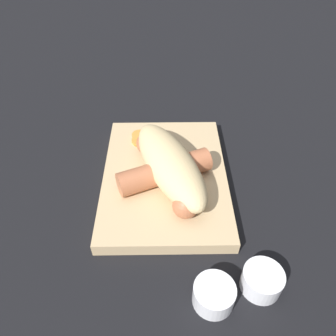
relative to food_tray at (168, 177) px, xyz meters
The scene contains 7 objects.
ground_plane 0.01m from the food_tray, ahead, with size 3.00×3.00×0.00m, color black.
food_tray is the anchor object (origin of this frame).
bread_roll 0.04m from the food_tray, 138.08° to the right, with size 0.21×0.14×0.05m.
sausage 0.03m from the food_tray, behind, with size 0.17×0.14×0.04m.
pickled_veggies 0.09m from the food_tray, 20.09° to the left, with size 0.06×0.07×0.00m.
condiment_cup_near 0.20m from the food_tray, 164.23° to the right, with size 0.05×0.05×0.03m.
condiment_cup_far 0.21m from the food_tray, 147.32° to the right, with size 0.05×0.05×0.03m.
Camera 1 is at (-0.36, 0.00, 0.37)m, focal length 35.00 mm.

